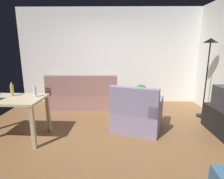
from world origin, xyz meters
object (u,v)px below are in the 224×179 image
couch (84,96)px  potted_plant (141,93)px  armchair (137,114)px  bottle_clear (35,92)px  bottle_squat (12,90)px  desk (9,104)px  torchiere_lamp (209,57)px

couch → potted_plant: 1.64m
couch → armchair: bearing=133.2°
armchair → bottle_clear: (-1.86, -0.34, 0.54)m
armchair → bottle_clear: bearing=30.8°
couch → bottle_squat: (-0.99, -1.67, 0.56)m
potted_plant → armchair: armchair is taller
desk → bottle_clear: size_ratio=5.43×
bottle_squat → couch: bearing=59.4°
armchair → bottle_clear: size_ratio=5.01×
torchiere_lamp → armchair: bearing=-156.7°
torchiere_lamp → bottle_squat: size_ratio=7.21×
couch → torchiere_lamp: size_ratio=1.01×
couch → potted_plant: couch is taller
bottle_clear → couch: bearing=72.0°
couch → armchair: same height
torchiere_lamp → potted_plant: bearing=143.5°
potted_plant → bottle_squat: 3.32m
torchiere_lamp → bottle_squat: torchiere_lamp is taller
couch → desk: (-1.00, -1.81, 0.34)m
torchiere_lamp → desk: size_ratio=1.47×
torchiere_lamp → couch: bearing=167.1°
armchair → bottle_squat: (-2.29, -0.29, 0.55)m
potted_plant → bottle_clear: 3.02m
bottle_squat → bottle_clear: 0.43m
couch → desk: 2.10m
torchiere_lamp → desk: (-3.95, -1.13, -0.76)m
torchiere_lamp → bottle_clear: torchiere_lamp is taller
couch → desk: bearing=61.0°
couch → bottle_clear: 1.89m
desk → bottle_squat: 0.26m
torchiere_lamp → bottle_clear: 3.70m
desk → torchiere_lamp: bearing=18.6°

